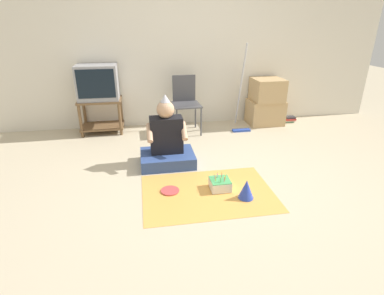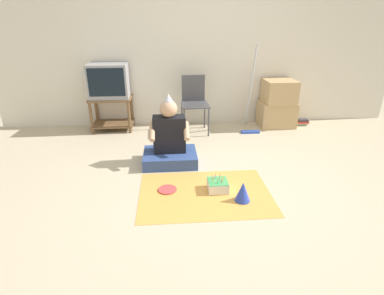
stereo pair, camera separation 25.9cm
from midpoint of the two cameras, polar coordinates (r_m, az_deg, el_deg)
ground_plane at (r=3.16m, az=3.67°, el=-7.45°), size 16.00×16.00×0.00m
wall_back at (r=4.89m, az=-2.11°, el=19.22°), size 6.40×0.06×2.55m
tv_stand at (r=4.82m, az=-18.37°, el=6.29°), size 0.63×0.44×0.52m
tv at (r=4.72m, az=-19.07°, el=11.64°), size 0.58×0.42×0.50m
folding_chair at (r=4.59m, az=-2.89°, el=9.01°), size 0.42×0.44×0.84m
cardboard_box_stack at (r=5.06m, az=12.51°, el=8.43°), size 0.56×0.48×0.75m
dust_mop at (r=4.70m, az=7.75°, el=7.96°), size 0.28×0.38×1.31m
book_pile at (r=5.34m, az=16.76°, el=5.17°), size 0.19×0.15×0.10m
person_seated at (r=3.57m, az=-6.89°, el=0.73°), size 0.64×0.49×0.84m
party_cloth at (r=3.04m, az=0.61°, el=-8.63°), size 1.31×0.92×0.01m
birthday_cake at (r=3.08m, az=2.95°, el=-7.02°), size 0.20×0.20×0.16m
party_hat_blue at (r=2.94m, az=7.83°, el=-7.92°), size 0.15×0.15×0.19m
paper_plate at (r=3.08m, az=-6.64°, el=-8.20°), size 0.19×0.19×0.01m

